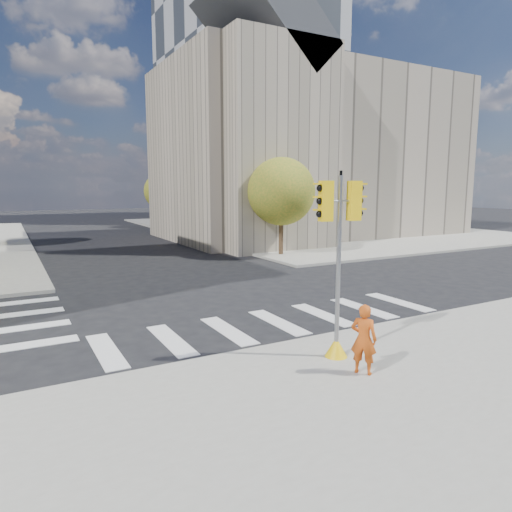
% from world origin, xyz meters
% --- Properties ---
extents(ground, '(160.00, 160.00, 0.00)m').
position_xyz_m(ground, '(0.00, 0.00, 0.00)').
color(ground, black).
rests_on(ground, ground).
extents(sidewalk_far_right, '(28.00, 40.00, 0.15)m').
position_xyz_m(sidewalk_far_right, '(20.00, 26.00, 0.07)').
color(sidewalk_far_right, gray).
rests_on(sidewalk_far_right, ground).
extents(civic_building, '(26.00, 16.00, 19.39)m').
position_xyz_m(civic_building, '(15.59, 19.12, 7.26)').
color(civic_building, '#9F917E').
rests_on(civic_building, ground).
extents(office_tower, '(20.00, 18.00, 30.00)m').
position_xyz_m(office_tower, '(22.00, 42.00, 15.00)').
color(office_tower, '#9EA0A3').
rests_on(office_tower, ground).
extents(tree_re_near, '(4.20, 4.20, 6.16)m').
position_xyz_m(tree_re_near, '(7.50, 10.00, 4.05)').
color(tree_re_near, '#382616').
rests_on(tree_re_near, ground).
extents(tree_re_mid, '(4.60, 4.60, 6.66)m').
position_xyz_m(tree_re_mid, '(7.50, 22.00, 4.35)').
color(tree_re_mid, '#382616').
rests_on(tree_re_mid, ground).
extents(tree_re_far, '(4.00, 4.00, 5.88)m').
position_xyz_m(tree_re_far, '(7.50, 34.00, 3.87)').
color(tree_re_far, '#382616').
rests_on(tree_re_far, ground).
extents(lamp_near, '(0.35, 0.18, 8.11)m').
position_xyz_m(lamp_near, '(8.00, 14.00, 4.58)').
color(lamp_near, black).
rests_on(lamp_near, sidewalk_far_right).
extents(lamp_far, '(0.35, 0.18, 8.11)m').
position_xyz_m(lamp_far, '(8.00, 28.00, 4.58)').
color(lamp_far, black).
rests_on(lamp_far, sidewalk_far_right).
extents(traffic_signal, '(1.08, 0.56, 4.58)m').
position_xyz_m(traffic_signal, '(-0.61, -5.59, 2.09)').
color(traffic_signal, yellow).
rests_on(traffic_signal, sidewalk_near).
extents(photographer, '(0.66, 0.70, 1.61)m').
position_xyz_m(photographer, '(-0.74, -6.69, 0.96)').
color(photographer, '#C54C12').
rests_on(photographer, sidewalk_near).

